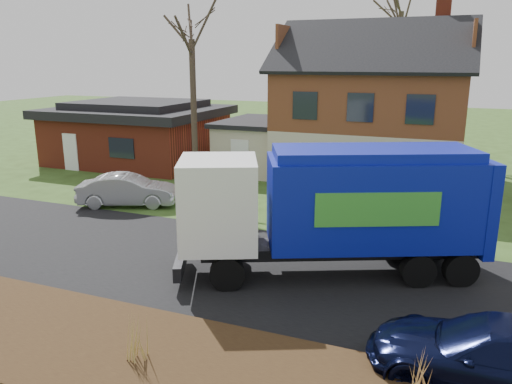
% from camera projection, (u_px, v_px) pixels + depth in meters
% --- Properties ---
extents(ground, '(120.00, 120.00, 0.00)m').
position_uv_depth(ground, '(226.00, 266.00, 15.14)').
color(ground, '#2E4617').
rests_on(ground, ground).
extents(road, '(80.00, 7.00, 0.02)m').
position_uv_depth(road, '(226.00, 266.00, 15.14)').
color(road, black).
rests_on(road, ground).
extents(mulch_verge, '(80.00, 3.50, 0.30)m').
position_uv_depth(mulch_verge, '(117.00, 354.00, 10.34)').
color(mulch_verge, black).
rests_on(mulch_verge, ground).
extents(main_house, '(12.95, 8.95, 9.26)m').
position_uv_depth(main_house, '(363.00, 101.00, 26.07)').
color(main_house, beige).
rests_on(main_house, ground).
extents(ranch_house, '(9.80, 8.20, 3.70)m').
position_uv_depth(ranch_house, '(138.00, 132.00, 30.66)').
color(ranch_house, '#983521').
rests_on(ranch_house, ground).
extents(garbage_truck, '(8.86, 5.66, 3.72)m').
position_uv_depth(garbage_truck, '(339.00, 203.00, 14.10)').
color(garbage_truck, black).
rests_on(garbage_truck, ground).
extents(silver_sedan, '(4.37, 2.92, 1.36)m').
position_uv_depth(silver_sedan, '(127.00, 190.00, 21.35)').
color(silver_sedan, '#A8ABAF').
rests_on(silver_sedan, ground).
extents(navy_wagon, '(4.88, 2.05, 1.41)m').
position_uv_depth(navy_wagon, '(498.00, 356.00, 9.31)').
color(navy_wagon, black).
rests_on(navy_wagon, ground).
extents(tree_front_west, '(3.29, 3.29, 9.77)m').
position_uv_depth(tree_front_west, '(191.00, 16.00, 23.09)').
color(tree_front_west, '#3F3126').
rests_on(tree_front_west, ground).
extents(grass_clump_mid, '(0.33, 0.28, 0.93)m').
position_uv_depth(grass_clump_mid, '(137.00, 338.00, 9.80)').
color(grass_clump_mid, tan).
rests_on(grass_clump_mid, mulch_verge).
extents(grass_clump_east, '(0.39, 0.32, 0.97)m').
position_uv_depth(grass_clump_east, '(420.00, 379.00, 8.50)').
color(grass_clump_east, tan).
rests_on(grass_clump_east, mulch_verge).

